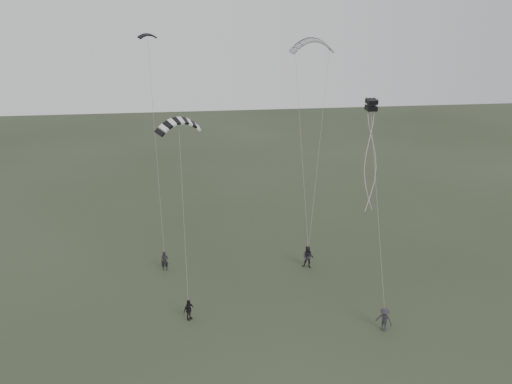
{
  "coord_description": "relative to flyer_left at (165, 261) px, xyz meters",
  "views": [
    {
      "loc": [
        -3.63,
        -28.43,
        19.99
      ],
      "look_at": [
        0.74,
        5.84,
        6.88
      ],
      "focal_mm": 35.0,
      "sensor_mm": 36.0,
      "label": 1
    }
  ],
  "objects": [
    {
      "name": "flyer_far",
      "position": [
        14.44,
        -9.77,
        0.03
      ],
      "size": [
        1.21,
        1.17,
        1.65
      ],
      "primitive_type": "imported",
      "rotation": [
        0.0,
        0.0,
        -0.72
      ],
      "color": "#2D2D33",
      "rests_on": "ground"
    },
    {
      "name": "flyer_center",
      "position": [
        1.88,
        -6.94,
        -0.06
      ],
      "size": [
        0.87,
        0.87,
        1.48
      ],
      "primitive_type": "imported",
      "rotation": [
        0.0,
        0.0,
        0.78
      ],
      "color": "black",
      "rests_on": "ground"
    },
    {
      "name": "ground",
      "position": [
        6.4,
        -7.3,
        -0.8
      ],
      "size": [
        140.0,
        140.0,
        0.0
      ],
      "primitive_type": "plane",
      "color": "#2D3622",
      "rests_on": "ground"
    },
    {
      "name": "kite_pale_large",
      "position": [
        13.22,
        7.76,
        16.22
      ],
      "size": [
        4.0,
        1.64,
        1.75
      ],
      "primitive_type": null,
      "rotation": [
        0.21,
        0.0,
        0.12
      ],
      "color": "#949799",
      "rests_on": "flyer_right"
    },
    {
      "name": "flyer_left",
      "position": [
        0.0,
        0.0,
        0.0
      ],
      "size": [
        0.59,
        0.39,
        1.6
      ],
      "primitive_type": "imported",
      "rotation": [
        0.0,
        0.0,
        0.01
      ],
      "color": "black",
      "rests_on": "ground"
    },
    {
      "name": "kite_dark_small",
      "position": [
        -0.47,
        5.2,
        16.92
      ],
      "size": [
        1.53,
        1.2,
        0.58
      ],
      "primitive_type": null,
      "rotation": [
        0.25,
        0.0,
        0.52
      ],
      "color": "black",
      "rests_on": "flyer_left"
    },
    {
      "name": "flyer_right",
      "position": [
        11.4,
        -1.06,
        0.13
      ],
      "size": [
        1.11,
        1.01,
        1.86
      ],
      "primitive_type": "imported",
      "rotation": [
        0.0,
        0.0,
        -0.42
      ],
      "color": "#25242A",
      "rests_on": "ground"
    },
    {
      "name": "kite_box",
      "position": [
        14.81,
        -3.25,
        12.73
      ],
      "size": [
        0.74,
        0.82,
        0.82
      ],
      "primitive_type": null,
      "rotation": [
        0.12,
        0.0,
        0.07
      ],
      "color": "black",
      "rests_on": "flyer_far"
    },
    {
      "name": "kite_striped",
      "position": [
        1.81,
        -3.58,
        12.07
      ],
      "size": [
        3.17,
        2.31,
        1.36
      ],
      "primitive_type": null,
      "rotation": [
        0.34,
        0.0,
        0.46
      ],
      "color": "black",
      "rests_on": "flyer_center"
    }
  ]
}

